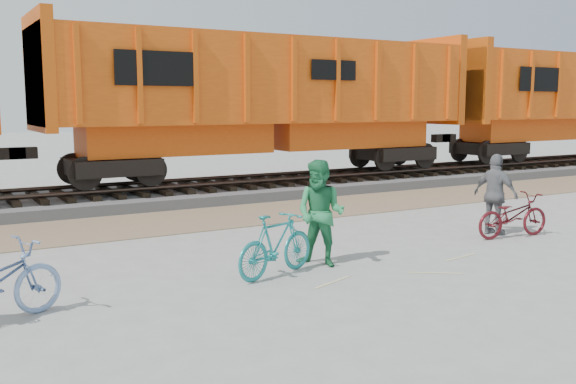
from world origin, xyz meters
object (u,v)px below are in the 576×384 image
Objects in this scene: hopper_car_center at (269,98)px; bicycle_teal at (276,245)px; hopper_car_right at (574,100)px; person_woman at (496,195)px; bicycle_maroon at (513,215)px; person_man at (321,213)px.

bicycle_teal is at bearing -117.86° from hopper_car_center.
hopper_car_right reaches higher than person_woman.
person_woman is at bearing -102.80° from bicycle_teal.
hopper_car_right is 16.67m from bicycle_maroon.
hopper_car_center is 7.52× the size of person_man.
bicycle_teal is 0.99× the size of person_woman.
person_woman is at bearing 20.87° from bicycle_maroon.
bicycle_teal is 0.97× the size of bicycle_maroon.
hopper_car_center is at bearing 180.00° from hopper_car_right.
bicycle_maroon is at bearing -176.33° from person_woman.
hopper_car_right is 7.52× the size of person_man.
person_man is (-18.75, -8.80, -2.07)m from hopper_car_right.
bicycle_maroon is at bearing 54.80° from person_man.
person_man is 1.06× the size of person_woman.
bicycle_maroon is 0.58m from person_woman.
hopper_car_center reaches higher than bicycle_teal.
hopper_car_right is at bearing -50.78° from bicycle_maroon.
hopper_car_center is 9.25m from bicycle_maroon.
person_man is (-4.84, 0.03, 0.46)m from bicycle_maroon.
person_woman is at bearing -148.98° from hopper_car_right.
hopper_car_center is 1.00× the size of hopper_car_right.
hopper_car_center is 8.03× the size of bicycle_teal.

